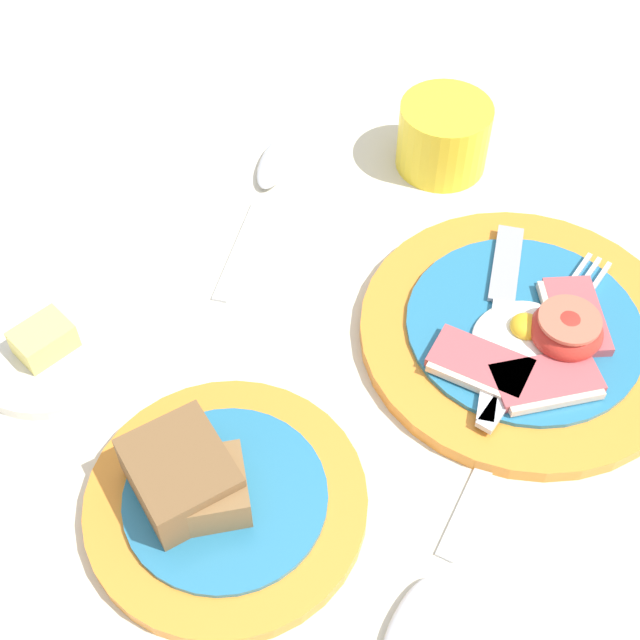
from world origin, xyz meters
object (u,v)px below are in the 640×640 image
(breakfast_plate, at_px, (527,333))
(bread_plate, at_px, (215,495))
(sugar_cup, at_px, (444,134))
(teaspoon_near_cup, at_px, (266,183))
(butter_dish, at_px, (48,350))
(teaspoon_by_saucer, at_px, (430,589))

(breakfast_plate, height_order, bread_plate, bread_plate)
(breakfast_plate, bearing_deg, sugar_cup, 70.47)
(teaspoon_near_cup, bearing_deg, breakfast_plate, -115.99)
(butter_dish, distance_m, teaspoon_by_saucer, 0.32)
(sugar_cup, xyz_separation_m, butter_dish, (-0.37, -0.01, -0.02))
(breakfast_plate, xyz_separation_m, sugar_cup, (0.07, 0.19, 0.02))
(butter_dish, distance_m, teaspoon_near_cup, 0.23)
(bread_plate, xyz_separation_m, teaspoon_by_saucer, (0.08, -0.12, -0.01))
(teaspoon_near_cup, bearing_deg, sugar_cup, -64.13)
(teaspoon_by_saucer, bearing_deg, butter_dish, -96.61)
(butter_dish, height_order, teaspoon_near_cup, butter_dish)
(bread_plate, relative_size, teaspoon_near_cup, 1.18)
(breakfast_plate, distance_m, sugar_cup, 0.20)
(teaspoon_by_saucer, distance_m, teaspoon_near_cup, 0.37)
(butter_dish, bearing_deg, bread_plate, -75.12)
(breakfast_plate, bearing_deg, teaspoon_near_cup, 107.23)
(butter_dish, bearing_deg, sugar_cup, 2.15)
(sugar_cup, height_order, teaspoon_by_saucer, sugar_cup)
(sugar_cup, distance_m, butter_dish, 0.37)
(butter_dish, xyz_separation_m, teaspoon_near_cup, (0.22, 0.07, -0.00))
(butter_dish, xyz_separation_m, teaspoon_by_saucer, (0.13, -0.29, -0.00))
(breakfast_plate, bearing_deg, butter_dish, 149.50)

